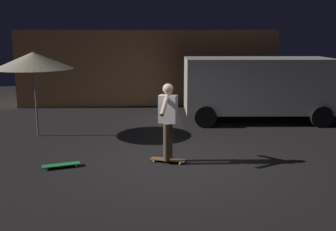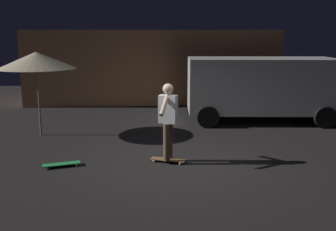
# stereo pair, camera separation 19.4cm
# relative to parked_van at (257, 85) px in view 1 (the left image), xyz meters

# --- Properties ---
(ground_plane) EXTENTS (28.00, 28.00, 0.00)m
(ground_plane) POSITION_rel_parked_van_xyz_m (-3.04, -4.16, -1.16)
(ground_plane) COLOR black
(low_building) EXTENTS (10.13, 3.57, 2.93)m
(low_building) POSITION_rel_parked_van_xyz_m (-3.32, 4.76, 0.31)
(low_building) COLOR tan
(low_building) RESTS_ON ground_plane
(parked_van) EXTENTS (4.74, 2.53, 2.03)m
(parked_van) POSITION_rel_parked_van_xyz_m (0.00, 0.00, 0.00)
(parked_van) COLOR silver
(parked_van) RESTS_ON ground_plane
(patio_umbrella) EXTENTS (2.10, 2.10, 2.30)m
(patio_umbrella) POSITION_rel_parked_van_xyz_m (-6.63, -1.40, 0.91)
(patio_umbrella) COLOR slate
(patio_umbrella) RESTS_ON ground_plane
(skateboard_ridden) EXTENTS (0.80, 0.47, 0.07)m
(skateboard_ridden) POSITION_rel_parked_van_xyz_m (-3.26, -4.07, -1.11)
(skateboard_ridden) COLOR olive
(skateboard_ridden) RESTS_ON ground_plane
(skateboard_spare) EXTENTS (0.80, 0.41, 0.07)m
(skateboard_spare) POSITION_rel_parked_van_xyz_m (-5.53, -4.22, -1.11)
(skateboard_spare) COLOR green
(skateboard_spare) RESTS_ON ground_plane
(skater) EXTENTS (0.44, 0.95, 1.67)m
(skater) POSITION_rel_parked_van_xyz_m (-3.26, -4.07, -0.12)
(skater) COLOR brown
(skater) RESTS_ON skateboard_ridden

